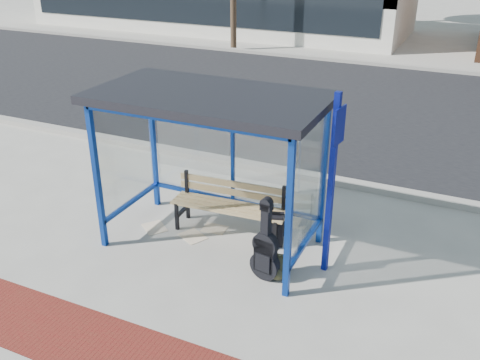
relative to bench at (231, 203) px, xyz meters
The scene contains 15 objects.
ground 0.69m from the bench, 101.60° to the right, with size 120.00×120.00×0.00m, color #B2ADA0.
brick_paver_strip 3.11m from the bench, 91.78° to the right, with size 60.00×1.00×0.01m, color maroon.
curb_near 2.48m from the bench, 92.24° to the left, with size 60.00×0.25×0.12m, color gray.
street_asphalt 7.55m from the bench, 90.73° to the left, with size 60.00×10.00×0.00m, color black.
curb_far 12.64m from the bench, 90.43° to the left, with size 60.00×0.25×0.12m, color gray.
far_sidewalk 14.54m from the bench, 90.38° to the left, with size 60.00×4.00×0.01m, color #B2ADA0.
bus_shelter 1.62m from the bench, 103.62° to the right, with size 3.30×1.80×2.42m.
bench is the anchor object (origin of this frame).
guitar_bag 1.40m from the bench, 44.26° to the right, with size 0.45×0.19×1.20m.
suitcase 0.81m from the bench, ahead, with size 0.37×0.29×0.57m.
backpack 1.52m from the bench, 37.39° to the right, with size 0.34×0.32×0.37m.
sign_post 2.02m from the bench, 13.48° to the right, with size 0.12×0.33×2.64m.
newspaper_a 0.81m from the bench, 137.72° to the right, with size 0.41×0.33×0.01m, color white.
newspaper_b 1.36m from the bench, 159.19° to the right, with size 0.42×0.33×0.01m, color white.
newspaper_c 0.57m from the bench, 166.20° to the right, with size 0.39×0.31×0.01m, color white.
Camera 1 is at (3.40, -6.32, 4.49)m, focal length 40.00 mm.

